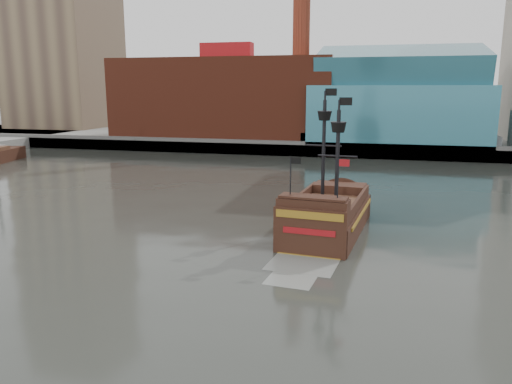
# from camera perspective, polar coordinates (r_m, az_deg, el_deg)

# --- Properties ---
(ground) EXTENTS (400.00, 400.00, 0.00)m
(ground) POSITION_cam_1_polar(r_m,az_deg,el_deg) (26.34, -4.70, -14.34)
(ground) COLOR #252622
(ground) RESTS_ON ground
(promenade_far) EXTENTS (220.00, 60.00, 2.00)m
(promenade_far) POSITION_cam_1_polar(r_m,az_deg,el_deg) (115.06, 10.42, 6.35)
(promenade_far) COLOR slate
(promenade_far) RESTS_ON ground
(seawall) EXTENTS (220.00, 1.00, 2.60)m
(seawall) POSITION_cam_1_polar(r_m,az_deg,el_deg) (85.79, 9.00, 4.78)
(seawall) COLOR #4C4C49
(seawall) RESTS_ON ground
(skyline) EXTENTS (149.00, 45.00, 62.00)m
(skyline) POSITION_cam_1_polar(r_m,az_deg,el_deg) (107.68, 13.52, 18.42)
(skyline) COLOR brown
(skyline) RESTS_ON promenade_far
(pirate_ship) EXTENTS (6.45, 16.94, 12.40)m
(pirate_ship) POSITION_cam_1_polar(r_m,az_deg,el_deg) (41.04, 8.14, -3.08)
(pirate_ship) COLOR black
(pirate_ship) RESTS_ON ground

